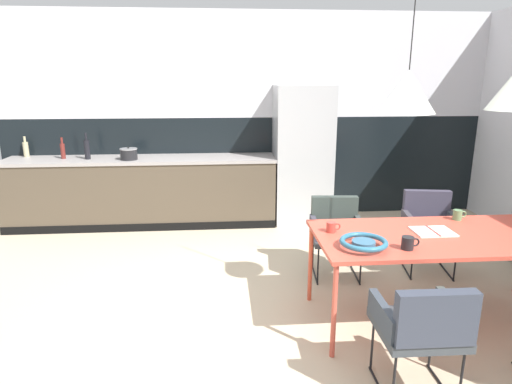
{
  "coord_description": "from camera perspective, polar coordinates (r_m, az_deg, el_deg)",
  "views": [
    {
      "loc": [
        -0.42,
        -2.96,
        1.9
      ],
      "look_at": [
        -0.11,
        0.96,
        0.86
      ],
      "focal_mm": 30.66,
      "sensor_mm": 36.0,
      "label": 1
    }
  ],
  "objects": [
    {
      "name": "bottle_oil_tall",
      "position": [
        5.93,
        -21.18,
        5.26
      ],
      "size": [
        0.07,
        0.07,
        0.33
      ],
      "color": "black",
      "rests_on": "kitchen_counter"
    },
    {
      "name": "bottle_spice_small",
      "position": [
        6.09,
        -23.9,
        5.02
      ],
      "size": [
        0.06,
        0.06,
        0.27
      ],
      "color": "maroon",
      "rests_on": "kitchen_counter"
    },
    {
      "name": "armchair_by_stool",
      "position": [
        4.68,
        21.62,
        -3.49
      ],
      "size": [
        0.55,
        0.54,
        0.8
      ],
      "rotation": [
        0.0,
        0.0,
        2.98
      ],
      "color": "#363B41",
      "rests_on": "ground"
    },
    {
      "name": "ground_plane",
      "position": [
        3.54,
        3.15,
        -17.69
      ],
      "size": [
        8.64,
        8.64,
        0.0
      ],
      "primitive_type": "plane",
      "color": "#C6B293"
    },
    {
      "name": "dining_table",
      "position": [
        3.67,
        23.33,
        -5.68
      ],
      "size": [
        1.98,
        0.89,
        0.73
      ],
      "color": "#D24C3A",
      "rests_on": "ground"
    },
    {
      "name": "pendant_lamp_over_table_near",
      "position": [
        3.29,
        19.16,
        12.26
      ],
      "size": [
        0.4,
        0.4,
        1.04
      ],
      "color": "black"
    },
    {
      "name": "open_book",
      "position": [
        3.67,
        22.08,
        -4.8
      ],
      "size": [
        0.3,
        0.24,
        0.02
      ],
      "color": "white",
      "rests_on": "dining_table"
    },
    {
      "name": "armchair_near_window",
      "position": [
        2.84,
        21.07,
        -15.66
      ],
      "size": [
        0.5,
        0.48,
        0.77
      ],
      "rotation": [
        0.0,
        0.0,
        -0.01
      ],
      "color": "#363B41",
      "rests_on": "ground"
    },
    {
      "name": "mug_dark_espresso",
      "position": [
        4.06,
        24.85,
        -2.72
      ],
      "size": [
        0.12,
        0.07,
        0.09
      ],
      "color": "#5B8456",
      "rests_on": "dining_table"
    },
    {
      "name": "bottle_wine_green",
      "position": [
        6.44,
        -27.82,
        5.01
      ],
      "size": [
        0.07,
        0.07,
        0.27
      ],
      "color": "tan",
      "rests_on": "kitchen_counter"
    },
    {
      "name": "mug_short_terracotta",
      "position": [
        3.25,
        19.22,
        -6.3
      ],
      "size": [
        0.13,
        0.09,
        0.09
      ],
      "color": "black",
      "rests_on": "dining_table"
    },
    {
      "name": "fruit_bowl",
      "position": [
        3.18,
        13.86,
        -6.42
      ],
      "size": [
        0.34,
        0.34,
        0.07
      ],
      "color": "#33607F",
      "rests_on": "dining_table"
    },
    {
      "name": "cooking_pot",
      "position": [
        5.73,
        -16.26,
        4.78
      ],
      "size": [
        0.21,
        0.21,
        0.17
      ],
      "color": "black",
      "rests_on": "kitchen_counter"
    },
    {
      "name": "refrigerator_column",
      "position": [
        5.83,
        6.07,
        4.82
      ],
      "size": [
        0.74,
        0.6,
        1.8
      ],
      "primitive_type": "cube",
      "color": "#ADAFB2",
      "rests_on": "ground"
    },
    {
      "name": "kitchen_counter",
      "position": [
        5.92,
        -14.5,
        0.08
      ],
      "size": [
        3.46,
        0.63,
        0.89
      ],
      "color": "#4D4233",
      "rests_on": "ground"
    },
    {
      "name": "back_wall_panel_upper",
      "position": [
        6.02,
        -0.58,
        16.25
      ],
      "size": [
        6.64,
        0.12,
        1.37
      ],
      "primitive_type": "cube",
      "color": "silver",
      "rests_on": "back_wall_splashback_dark"
    },
    {
      "name": "mug_tall_blue",
      "position": [
        3.45,
        9.82,
        -4.53
      ],
      "size": [
        0.11,
        0.07,
        0.08
      ],
      "color": "#B23D33",
      "rests_on": "dining_table"
    },
    {
      "name": "armchair_corner_seat",
      "position": [
        4.35,
        10.39,
        -4.43
      ],
      "size": [
        0.52,
        0.51,
        0.76
      ],
      "rotation": [
        0.0,
        0.0,
        3.06
      ],
      "color": "#363B41",
      "rests_on": "ground"
    },
    {
      "name": "back_wall_splashback_dark",
      "position": [
        6.14,
        -0.55,
        3.36
      ],
      "size": [
        6.64,
        0.12,
        1.37
      ],
      "primitive_type": "cube",
      "color": "black",
      "rests_on": "ground"
    }
  ]
}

